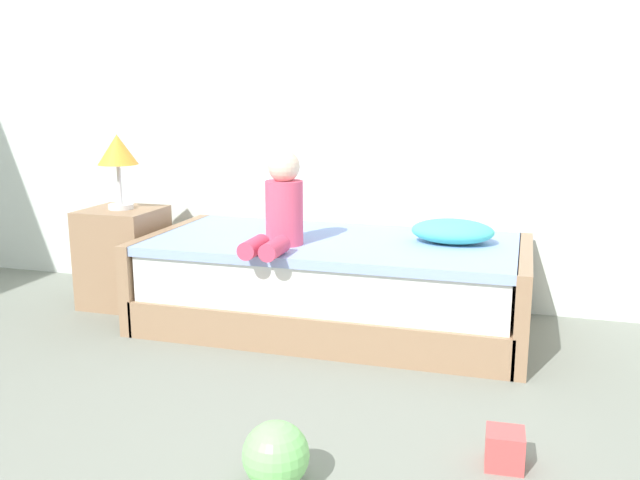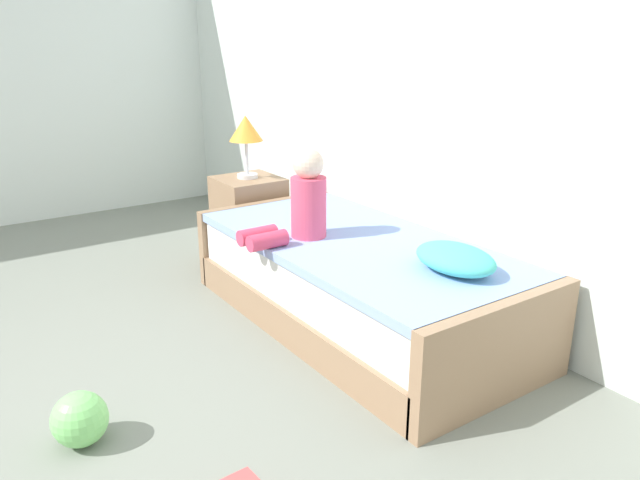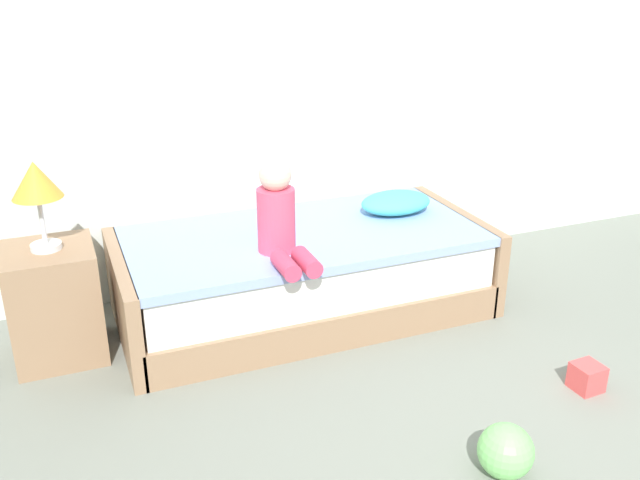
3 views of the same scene
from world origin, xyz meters
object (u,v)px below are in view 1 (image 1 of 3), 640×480
Objects in this scene: pillow at (452,231)px; child_figure at (281,208)px; toy_block at (505,449)px; toy_ball at (276,455)px; table_lamp at (118,153)px; nightstand at (124,257)px; bed at (333,284)px.

child_figure is at bearing -159.01° from pillow.
toy_block is at bearing -40.54° from child_figure.
toy_ball reaches higher than toy_block.
nightstand is at bearing 0.00° from table_lamp.
nightstand is 4.51× the size of toy_block.
pillow is at bearing 1.86° from nightstand.
table_lamp reaches higher than toy_block.
nightstand is at bearing 134.35° from toy_ball.
nightstand is (-1.35, 0.04, 0.05)m from bed.
nightstand is 2.30m from toy_ball.
nightstand is at bearing 166.87° from child_figure.
toy_block is (0.35, -1.36, -0.50)m from pillow.
nightstand is at bearing 178.49° from bed.
toy_block is at bearing -75.69° from pillow.
child_figure is 0.93m from pillow.
nightstand is 2.01m from pillow.
table_lamp is 2.81m from toy_block.
child_figure reaches higher than toy_block.
toy_ball is (-0.38, -1.71, -0.45)m from pillow.
nightstand is 1.33× the size of table_lamp.
child_figure is 1.71m from toy_block.
table_lamp reaches higher than nightstand.
pillow is at bearing 77.33° from toy_ball.
toy_ball is at bearing -154.42° from toy_block.
bed is at bearing -1.51° from nightstand.
toy_block is at bearing -51.95° from bed.
table_lamp is (-1.35, 0.04, 0.69)m from bed.
toy_ball is (0.25, -1.61, -0.13)m from bed.
bed is 0.72m from pillow.
pillow is 3.31× the size of toy_block.
bed reaches higher than toy_ball.
table_lamp is 1.02× the size of pillow.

